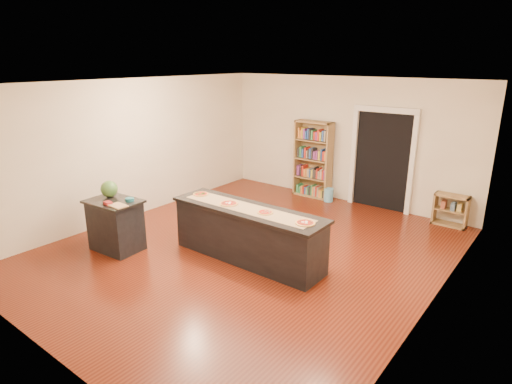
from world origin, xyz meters
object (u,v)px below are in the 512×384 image
Objects in this scene: kitchen_island at (248,234)px; waste_bin at (329,195)px; low_shelf at (450,210)px; bookshelf at (313,159)px; side_counter at (116,225)px; watermelon at (109,189)px.

kitchen_island reaches higher than waste_bin.
kitchen_island is 4.26× the size of low_shelf.
bookshelf is 0.91m from waste_bin.
side_counter is at bearing -103.62° from bookshelf.
side_counter is 6.32m from low_shelf.
side_counter is 1.42× the size of low_shelf.
waste_bin is (-2.61, -0.13, -0.16)m from low_shelf.
bookshelf is at bearing 72.46° from side_counter.
watermelon is at bearing -106.36° from bookshelf.
waste_bin is 1.08× the size of watermelon.
bookshelf is 5.83× the size of waste_bin.
kitchen_island is 3.50m from waste_bin.
watermelon is (-0.21, 0.08, 0.58)m from side_counter.
side_counter is at bearing -151.90° from kitchen_island.
low_shelf is at bearing 2.94° from waste_bin.
waste_bin is (0.52, -0.11, -0.74)m from bookshelf.
side_counter is 3.15× the size of watermelon.
watermelon is (-4.47, -4.59, 0.71)m from low_shelf.
kitchen_island is 4.23m from low_shelf.
watermelon is at bearing 154.57° from side_counter.
low_shelf is at bearing 58.38° from kitchen_island.
bookshelf is at bearing -179.57° from low_shelf.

